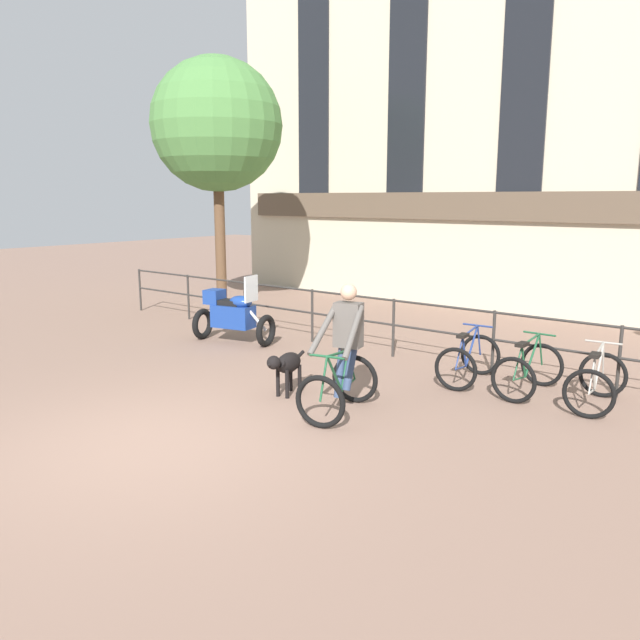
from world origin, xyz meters
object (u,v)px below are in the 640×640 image
at_px(dog, 286,365).
at_px(parked_bicycle_near_lamp, 468,360).
at_px(parked_motorcycle, 233,315).
at_px(cyclist_with_bike, 343,356).
at_px(parked_bicycle_mid_right, 596,382).
at_px(parked_bicycle_mid_left, 528,370).

bearing_deg(dog, parked_bicycle_near_lamp, 46.37).
bearing_deg(parked_motorcycle, cyclist_with_bike, -127.26).
height_order(cyclist_with_bike, parked_bicycle_mid_right, cyclist_with_bike).
relative_size(parked_motorcycle, parked_bicycle_mid_right, 1.45).
bearing_deg(parked_bicycle_near_lamp, parked_bicycle_mid_right, 175.06).
height_order(parked_motorcycle, parked_bicycle_mid_left, parked_motorcycle).
bearing_deg(cyclist_with_bike, parked_bicycle_mid_right, 28.58).
bearing_deg(cyclist_with_bike, parked_bicycle_near_lamp, 59.71).
bearing_deg(parked_bicycle_mid_left, parked_bicycle_near_lamp, 1.43).
bearing_deg(parked_bicycle_near_lamp, dog, 46.95).
height_order(parked_motorcycle, parked_bicycle_near_lamp, parked_motorcycle).
bearing_deg(cyclist_with_bike, dog, 165.40).
bearing_deg(parked_bicycle_near_lamp, parked_motorcycle, -0.42).
xyz_separation_m(parked_motorcycle, parked_bicycle_near_lamp, (4.81, 0.38, -0.20)).
xyz_separation_m(cyclist_with_bike, parked_bicycle_near_lamp, (0.72, 2.27, -0.41)).
bearing_deg(parked_bicycle_mid_left, cyclist_with_bike, 55.41).
bearing_deg(parked_bicycle_near_lamp, parked_bicycle_mid_left, 175.06).
bearing_deg(parked_bicycle_mid_right, parked_motorcycle, -2.32).
relative_size(cyclist_with_bike, parked_motorcycle, 1.00).
distance_m(dog, parked_motorcycle, 3.58).
distance_m(cyclist_with_bike, parked_bicycle_mid_left, 2.84).
bearing_deg(parked_motorcycle, parked_bicycle_mid_left, -98.67).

